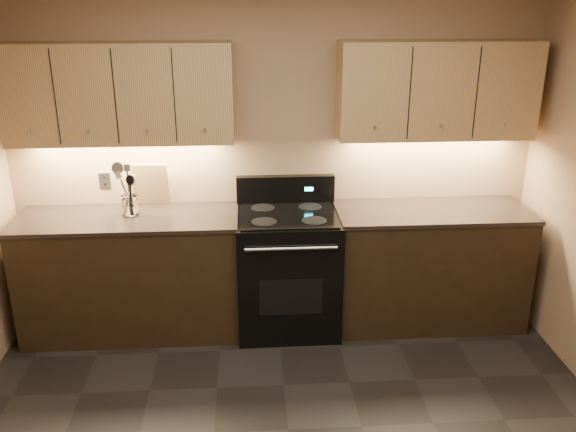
{
  "coord_description": "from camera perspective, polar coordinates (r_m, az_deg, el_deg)",
  "views": [
    {
      "loc": [
        -0.2,
        -2.53,
        2.48
      ],
      "look_at": [
        0.07,
        1.45,
        1.0
      ],
      "focal_mm": 38.0,
      "sensor_mm": 36.0,
      "label": 1
    }
  ],
  "objects": [
    {
      "name": "stove",
      "position": [
        4.68,
        -0.01,
        -4.99
      ],
      "size": [
        0.76,
        0.68,
        1.14
      ],
      "color": "black",
      "rests_on": "ground"
    },
    {
      "name": "cutting_board",
      "position": [
        4.75,
        -12.69,
        2.92
      ],
      "size": [
        0.28,
        0.11,
        0.34
      ],
      "primitive_type": "cube",
      "rotation": [
        0.24,
        0.0,
        -0.06
      ],
      "color": "tan",
      "rests_on": "counter_left"
    },
    {
      "name": "outlet_plate",
      "position": [
        4.85,
        -16.77,
        3.2
      ],
      "size": [
        0.08,
        0.01,
        0.12
      ],
      "primitive_type": "cube",
      "color": "#B2B5BA",
      "rests_on": "wall_back"
    },
    {
      "name": "black_spoon",
      "position": [
        4.6,
        -14.62,
        2.27
      ],
      "size": [
        0.1,
        0.16,
        0.33
      ],
      "primitive_type": null,
      "rotation": [
        0.33,
        0.07,
        0.12
      ],
      "color": "black",
      "rests_on": "utensil_crock"
    },
    {
      "name": "black_turner",
      "position": [
        4.54,
        -14.67,
        2.4
      ],
      "size": [
        0.12,
        0.19,
        0.38
      ],
      "primitive_type": null,
      "rotation": [
        -0.25,
        0.04,
        0.36
      ],
      "color": "black",
      "rests_on": "utensil_crock"
    },
    {
      "name": "steel_skimmer",
      "position": [
        4.56,
        -14.42,
        2.48
      ],
      "size": [
        0.2,
        0.16,
        0.39
      ],
      "primitive_type": null,
      "rotation": [
        -0.19,
        -0.31,
        -0.01
      ],
      "color": "silver",
      "rests_on": "utensil_crock"
    },
    {
      "name": "upper_cab_left",
      "position": [
        4.53,
        -15.53,
        10.99
      ],
      "size": [
        1.6,
        0.3,
        0.7
      ],
      "primitive_type": "cube",
      "color": "tan",
      "rests_on": "wall_back"
    },
    {
      "name": "utensil_crock",
      "position": [
        4.61,
        -14.57,
        0.91
      ],
      "size": [
        0.12,
        0.12,
        0.15
      ],
      "color": "white",
      "rests_on": "counter_left"
    },
    {
      "name": "counter_left",
      "position": [
        4.77,
        -14.36,
        -5.29
      ],
      "size": [
        1.62,
        0.62,
        0.93
      ],
      "color": "black",
      "rests_on": "ground"
    },
    {
      "name": "wooden_spoon",
      "position": [
        4.58,
        -15.13,
        1.98
      ],
      "size": [
        0.15,
        0.08,
        0.3
      ],
      "primitive_type": null,
      "rotation": [
        0.04,
        0.27,
        0.28
      ],
      "color": "tan",
      "rests_on": "utensil_crock"
    },
    {
      "name": "wall_back",
      "position": [
        4.69,
        -1.25,
        5.77
      ],
      "size": [
        4.0,
        0.04,
        2.6
      ],
      "primitive_type": "cube",
      "color": "tan",
      "rests_on": "ground"
    },
    {
      "name": "counter_right",
      "position": [
        4.89,
        12.99,
        -4.54
      ],
      "size": [
        1.46,
        0.62,
        0.93
      ],
      "color": "black",
      "rests_on": "ground"
    },
    {
      "name": "upper_cab_right",
      "position": [
        4.65,
        13.78,
        11.37
      ],
      "size": [
        1.44,
        0.3,
        0.7
      ],
      "primitive_type": "cube",
      "color": "tan",
      "rests_on": "wall_back"
    },
    {
      "name": "steel_spatula",
      "position": [
        4.59,
        -14.37,
        2.35
      ],
      "size": [
        0.21,
        0.14,
        0.34
      ],
      "primitive_type": null,
      "rotation": [
        -0.01,
        -0.37,
        -0.32
      ],
      "color": "silver",
      "rests_on": "utensil_crock"
    }
  ]
}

